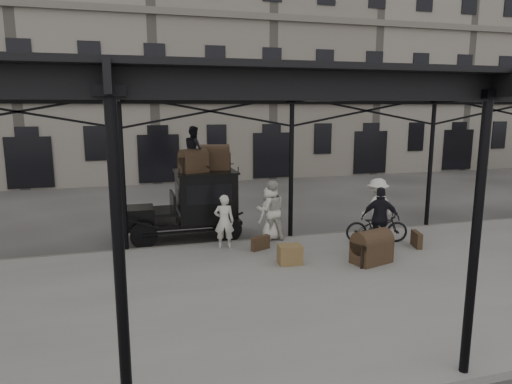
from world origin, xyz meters
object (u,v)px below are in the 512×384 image
taxi (196,201)px  bicycle (377,226)px  porter_left (224,221)px  steamer_trunk_roof_near (194,163)px  porter_official (380,218)px  steamer_trunk_platform (372,249)px

taxi → bicycle: size_ratio=1.97×
porter_left → bicycle: bearing=-175.3°
steamer_trunk_roof_near → porter_left: bearing=-88.0°
porter_left → bicycle: 4.59m
porter_official → steamer_trunk_roof_near: (-4.88, 2.80, 1.43)m
steamer_trunk_roof_near → steamer_trunk_platform: 5.90m
porter_official → steamer_trunk_roof_near: 5.81m
taxi → steamer_trunk_roof_near: 1.31m
porter_left → porter_official: (4.25, -1.33, 0.12)m
porter_official → steamer_trunk_platform: 1.39m
porter_left → porter_official: bearing=176.1°
bicycle → steamer_trunk_platform: (-1.09, -1.62, -0.12)m
porter_official → porter_left: bearing=9.2°
taxi → bicycle: bearing=-25.5°
steamer_trunk_platform → steamer_trunk_roof_near: bearing=120.5°
porter_official → bicycle: size_ratio=0.97×
bicycle → steamer_trunk_platform: 1.96m
taxi → steamer_trunk_platform: size_ratio=3.62×
porter_official → steamer_trunk_platform: bearing=77.0°
porter_left → steamer_trunk_platform: bearing=159.5°
porter_left → steamer_trunk_platform: porter_left is taller
taxi → bicycle: 5.65m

